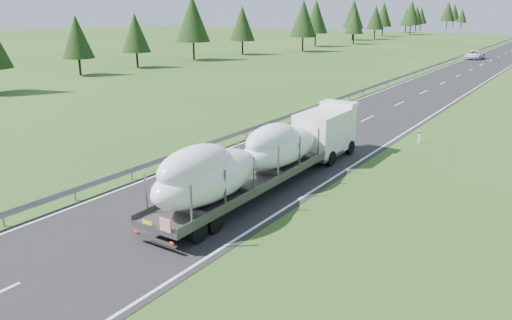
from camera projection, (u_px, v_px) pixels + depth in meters
The scene contains 5 objects.
road_surface at pixel (492, 60), 96.93m from camera, with size 10.00×400.00×0.02m, color black.
guardrail at pixel (463, 55), 99.53m from camera, with size 0.10×400.00×0.76m.
tree_line_left at pixel (325, 18), 133.46m from camera, with size 14.87×295.82×12.33m.
boat_truck at pixel (265, 154), 27.68m from camera, with size 2.84×19.10×3.92m.
distant_van at pixel (475, 55), 98.23m from camera, with size 2.78×6.04×1.68m, color white.
Camera 1 is at (16.56, -7.29, 9.94)m, focal length 35.00 mm.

